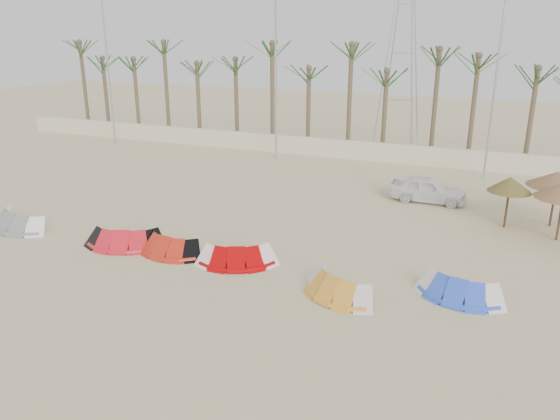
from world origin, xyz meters
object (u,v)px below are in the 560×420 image
at_px(kite_grey, 23,218).
at_px(parasol_left, 510,185).
at_px(kite_red_left, 129,236).
at_px(kite_red_right, 240,253).
at_px(car, 428,189).
at_px(parasol_right, 557,179).
at_px(kite_blue, 460,285).
at_px(kite_orange, 339,283).
at_px(kite_red_mid, 172,243).

xyz_separation_m(kite_grey, parasol_left, (21.10, 8.48, 1.67)).
distance_m(kite_red_left, parasol_left, 17.36).
distance_m(kite_red_right, car, 12.42).
bearing_deg(parasol_right, parasol_left, -153.79).
xyz_separation_m(kite_red_right, parasol_right, (11.78, 9.30, 1.89)).
distance_m(kite_red_left, kite_blue, 13.69).
xyz_separation_m(parasol_left, parasol_right, (2.00, 0.99, 0.22)).
relative_size(kite_blue, parasol_left, 1.33).
xyz_separation_m(kite_grey, kite_orange, (15.75, -0.99, -0.00)).
relative_size(kite_red_mid, car, 0.80).
bearing_deg(kite_red_left, kite_orange, -5.86).
xyz_separation_m(kite_red_left, parasol_left, (15.06, 8.47, 1.67)).
xyz_separation_m(kite_red_left, parasol_right, (17.06, 9.45, 1.89)).
relative_size(kite_red_left, car, 0.92).
bearing_deg(kite_blue, car, 103.38).
height_order(kite_red_left, car, car).
height_order(kite_red_right, parasol_left, parasol_left).
height_order(kite_orange, kite_blue, same).
height_order(kite_grey, parasol_left, parasol_left).
bearing_deg(kite_orange, parasol_left, 60.52).
relative_size(kite_grey, parasol_left, 1.56).
bearing_deg(kite_red_left, kite_red_mid, 1.13).
relative_size(kite_red_left, parasol_left, 1.50).
relative_size(kite_red_right, parasol_left, 1.45).
relative_size(kite_grey, car, 0.95).
height_order(kite_red_mid, kite_orange, same).
distance_m(kite_blue, car, 10.93).
bearing_deg(kite_red_left, parasol_left, 29.34).
height_order(kite_red_mid, parasol_right, parasol_right).
distance_m(kite_red_right, kite_orange, 4.57).
height_order(kite_red_left, parasol_left, parasol_left).
relative_size(kite_orange, parasol_left, 1.40).
xyz_separation_m(kite_grey, kite_blue, (19.73, 0.47, -0.00)).
bearing_deg(car, parasol_left, -123.45).
height_order(kite_grey, parasol_right, parasol_right).
xyz_separation_m(kite_blue, parasol_left, (1.38, 8.00, 1.67)).
xyz_separation_m(kite_orange, parasol_left, (5.35, 9.46, 1.67)).
bearing_deg(kite_red_right, kite_grey, -179.19).
bearing_deg(kite_red_right, car, 61.81).
bearing_deg(kite_red_right, kite_red_left, -178.36).
xyz_separation_m(kite_grey, kite_red_right, (11.33, 0.16, -0.00)).
bearing_deg(kite_red_right, parasol_right, 38.30).
distance_m(kite_red_right, parasol_left, 12.94).
height_order(kite_red_left, kite_red_mid, same).
height_order(kite_orange, car, car).
relative_size(kite_red_mid, kite_red_right, 0.90).
bearing_deg(kite_orange, kite_grey, 176.41).
height_order(kite_red_right, car, car).
height_order(kite_red_mid, car, car).
height_order(kite_orange, parasol_right, parasol_right).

